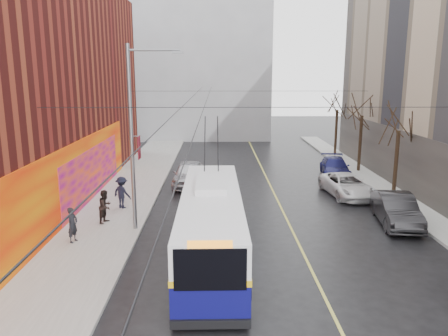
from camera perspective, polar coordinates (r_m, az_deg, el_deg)
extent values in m
cube|color=gray|center=(24.51, -14.58, -6.19)|extent=(4.00, 60.00, 0.15)
cube|color=gray|center=(26.36, 24.47, -5.62)|extent=(2.00, 60.00, 0.15)
cube|color=#BFB74C|center=(26.03, 7.38, -4.97)|extent=(0.12, 50.00, 0.01)
cube|color=orange|center=(22.70, -20.83, -3.01)|extent=(0.08, 28.00, 4.00)
cube|color=#93047A|center=(28.32, -16.67, -0.64)|extent=(0.06, 12.00, 3.20)
cube|color=#4C4742|center=(28.04, 24.88, -0.56)|extent=(0.06, 36.00, 4.00)
cube|color=gray|center=(55.74, -5.00, 13.55)|extent=(20.00, 12.00, 18.00)
cylinder|color=slate|center=(21.22, -11.98, 3.42)|extent=(0.20, 0.20, 9.00)
cube|color=#5A0C18|center=(21.20, -11.02, 2.63)|extent=(0.04, 0.60, 1.10)
cylinder|color=slate|center=(20.81, -9.15, 14.97)|extent=(2.40, 0.10, 0.10)
cube|color=slate|center=(20.69, -6.02, 14.79)|extent=(0.50, 0.22, 0.12)
cylinder|color=black|center=(25.68, -4.49, 8.94)|extent=(0.02, 60.00, 0.02)
cylinder|color=black|center=(25.64, -2.23, 8.97)|extent=(0.02, 60.00, 0.02)
cylinder|color=black|center=(16.79, 6.81, 7.88)|extent=(18.00, 0.02, 0.02)
cylinder|color=black|center=(32.70, 3.01, 10.01)|extent=(18.00, 0.02, 0.02)
cylinder|color=black|center=(29.41, 21.53, 0.48)|extent=(0.24, 0.24, 4.20)
cylinder|color=black|center=(35.84, 17.34, 2.97)|extent=(0.24, 0.24, 4.48)
cylinder|color=black|center=(42.48, 14.42, 4.43)|extent=(0.24, 0.24, 4.37)
ellipsoid|color=slate|center=(18.48, 0.93, 8.71)|extent=(0.44, 0.20, 0.12)
ellipsoid|color=slate|center=(19.86, 2.04, 13.18)|extent=(0.44, 0.20, 0.12)
ellipsoid|color=slate|center=(20.84, -9.09, 8.22)|extent=(0.44, 0.20, 0.12)
cube|color=#0B0A50|center=(18.67, -1.66, -9.01)|extent=(2.49, 11.23, 1.40)
cube|color=silver|center=(18.23, -1.69, -5.18)|extent=(2.49, 11.23, 1.22)
cube|color=gold|center=(18.43, -1.68, -6.98)|extent=(2.53, 11.27, 0.21)
cube|color=black|center=(13.04, -1.83, -13.16)|extent=(2.15, 0.05, 1.31)
cube|color=black|center=(23.69, -1.61, -1.44)|extent=(2.15, 0.05, 1.12)
cube|color=black|center=(18.31, -5.57, -5.46)|extent=(0.09, 10.28, 0.93)
cube|color=black|center=(18.30, 2.20, -5.43)|extent=(0.09, 10.28, 0.93)
cube|color=silver|center=(18.93, -1.69, -2.17)|extent=(1.32, 2.81, 0.28)
cube|color=black|center=(13.84, -1.78, -19.71)|extent=(2.43, 0.13, 0.28)
cylinder|color=black|center=(15.49, -6.40, -15.47)|extent=(0.29, 0.94, 0.93)
cylinder|color=black|center=(15.47, 2.95, -15.44)|extent=(0.29, 0.94, 0.93)
cylinder|color=black|center=(22.37, -4.74, -6.55)|extent=(0.29, 0.94, 0.93)
cylinder|color=black|center=(22.35, 1.53, -6.53)|extent=(0.29, 0.94, 0.93)
cylinder|color=black|center=(21.87, -2.52, 3.40)|extent=(0.07, 3.25, 2.30)
cylinder|color=black|center=(21.87, -0.80, 3.41)|extent=(0.07, 3.25, 2.30)
imported|color=#252527|center=(24.27, 21.56, -5.06)|extent=(2.30, 5.01, 1.59)
imported|color=silver|center=(28.88, 15.74, -2.19)|extent=(2.84, 5.22, 1.39)
imported|color=navy|center=(34.16, 14.29, 0.10)|extent=(2.64, 5.10, 1.41)
imported|color=silver|center=(30.49, -4.64, -0.74)|extent=(2.18, 4.98, 1.67)
imported|color=black|center=(21.03, -19.17, -7.03)|extent=(0.56, 0.69, 1.62)
imported|color=black|center=(23.20, -15.23, -4.86)|extent=(0.88, 1.00, 1.72)
imported|color=black|center=(25.44, -13.18, -3.13)|extent=(1.35, 1.18, 1.82)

